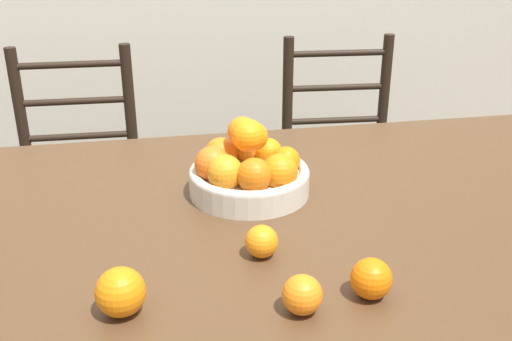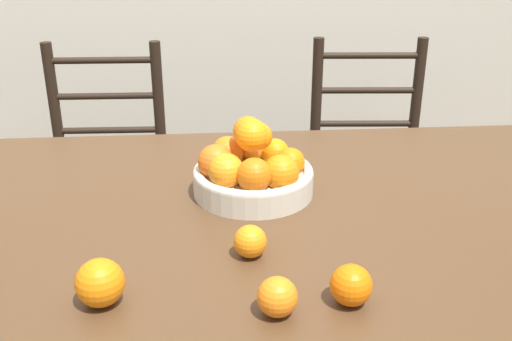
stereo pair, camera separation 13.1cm
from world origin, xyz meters
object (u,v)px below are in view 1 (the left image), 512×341
orange_loose_1 (371,279)px  chair_left (79,187)px  fruit_bowl (248,170)px  chair_right (342,167)px  orange_loose_2 (262,241)px  orange_loose_0 (302,295)px  orange_loose_3 (120,292)px

orange_loose_1 → chair_left: size_ratio=0.08×
fruit_bowl → chair_right: (0.49, 0.73, -0.34)m
fruit_bowl → orange_loose_2: fruit_bowl is taller
orange_loose_0 → fruit_bowl: bearing=91.0°
orange_loose_3 → chair_left: bearing=99.5°
orange_loose_1 → orange_loose_2: size_ratio=1.12×
orange_loose_2 → chair_left: 1.15m
chair_left → chair_right: size_ratio=1.00×
orange_loose_2 → chair_right: chair_right is taller
orange_loose_2 → chair_right: (0.51, 1.01, -0.31)m
fruit_bowl → orange_loose_2: size_ratio=4.39×
orange_loose_1 → orange_loose_2: (-0.16, 0.16, -0.00)m
orange_loose_2 → chair_right: 1.17m
orange_loose_0 → orange_loose_3: 0.30m
fruit_bowl → chair_right: size_ratio=0.30×
fruit_bowl → chair_left: (-0.48, 0.73, -0.34)m
orange_loose_0 → orange_loose_3: orange_loose_3 is taller
orange_loose_2 → orange_loose_3: size_ratio=0.77×
orange_loose_0 → orange_loose_1: bearing=9.2°
orange_loose_3 → chair_right: 1.42m
orange_loose_0 → orange_loose_1: 0.13m
chair_left → orange_loose_2: bearing=-64.0°
orange_loose_0 → chair_left: 1.33m
fruit_bowl → orange_loose_1: size_ratio=3.91×
orange_loose_1 → orange_loose_3: 0.42m
orange_loose_1 → chair_left: bearing=117.6°
chair_right → orange_loose_2: bearing=-112.8°
chair_right → chair_left: bearing=-175.9°
orange_loose_0 → orange_loose_1: orange_loose_1 is taller
orange_loose_0 → orange_loose_2: bearing=99.7°
chair_left → chair_right: (0.97, -0.00, 0.00)m
orange_loose_0 → orange_loose_2: 0.19m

